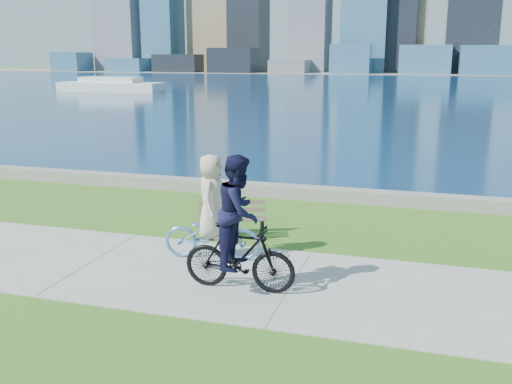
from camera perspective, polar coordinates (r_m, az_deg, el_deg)
ground at (r=10.19m, az=3.56°, el=-9.28°), size 320.00×320.00×0.00m
concrete_path at (r=10.18m, az=3.56°, el=-9.23°), size 80.00×3.50×0.02m
seawall at (r=15.95m, az=8.67°, el=-0.31°), size 90.00×0.50×0.35m
bay_water at (r=81.28m, az=15.45°, el=10.23°), size 320.00×131.00×0.01m
far_shore at (r=139.23m, az=16.15°, el=11.37°), size 320.00×30.00×0.12m
ferry_near at (r=66.93m, az=-14.32°, el=10.28°), size 11.94×3.41×1.62m
park_bench at (r=12.66m, az=-2.37°, el=-2.40°), size 1.58×1.02×0.77m
bollard_lamp at (r=12.49m, az=-4.99°, el=-1.92°), size 0.18×0.18×1.10m
cyclist_woman at (r=11.18m, az=-4.45°, el=-2.88°), size 0.94×1.98×2.09m
cyclist_man at (r=9.60m, az=-1.69°, el=-4.30°), size 0.73×1.95×2.35m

